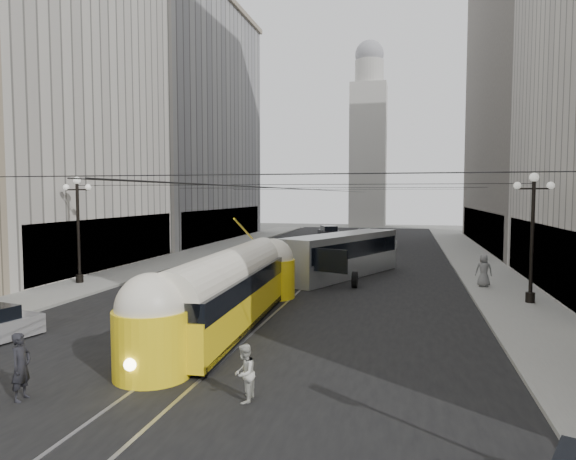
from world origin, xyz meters
The scene contains 20 objects.
ground centered at (0.00, 0.00, 0.00)m, with size 170.00×170.00×0.00m, color slate.
road centered at (0.00, 32.50, 0.00)m, with size 20.00×85.00×0.02m, color black.
sidewalk_left centered at (-12.00, 36.00, 0.07)m, with size 4.00×72.00×0.15m, color gray.
sidewalk_right centered at (12.00, 36.00, 0.07)m, with size 4.00×72.00×0.15m, color gray.
rail_left centered at (-0.75, 32.50, 0.00)m, with size 0.12×85.00×0.04m, color gray.
rail_right centered at (0.75, 32.50, 0.00)m, with size 0.12×85.00×0.04m, color gray.
building_left_mid centered at (-20.00, 24.00, 17.31)m, with size 12.60×20.60×34.60m.
building_left_far centered at (-19.99, 48.00, 14.31)m, with size 12.60×28.60×28.60m.
building_right_far centered at (20.00, 48.00, 16.31)m, with size 12.60×32.60×32.60m.
distant_tower centered at (0.00, 80.00, 14.97)m, with size 6.00×6.00×31.36m.
lamppost_left_mid centered at (-12.60, 18.00, 3.74)m, with size 1.86×0.44×6.37m.
lamppost_right_mid centered at (12.60, 18.00, 3.74)m, with size 1.86×0.44×6.37m.
catenary centered at (0.12, 31.49, 5.88)m, with size 25.00×72.00×0.23m.
streetcar centered at (-0.50, 10.83, 1.56)m, with size 2.85×14.72×3.20m.
city_bus centered at (2.51, 24.63, 1.57)m, with size 6.67×11.74×2.88m.
sedan_white_far centered at (4.10, 44.88, 0.66)m, with size 3.15×4.94×1.45m.
sedan_dark_far centered at (-3.10, 55.76, 0.66)m, with size 3.50×5.01×1.46m.
pedestrian_crossing_a centered at (-3.30, 2.34, 0.91)m, with size 0.66×0.44×1.82m, color black.
pedestrian_crossing_b centered at (2.51, 3.58, 0.77)m, with size 0.75×0.58×1.54m, color beige.
pedestrian_sidewalk_right centered at (10.99, 22.12, 1.09)m, with size 0.92×0.57×1.89m, color slate.
Camera 1 is at (6.62, -9.03, 5.48)m, focal length 32.00 mm.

